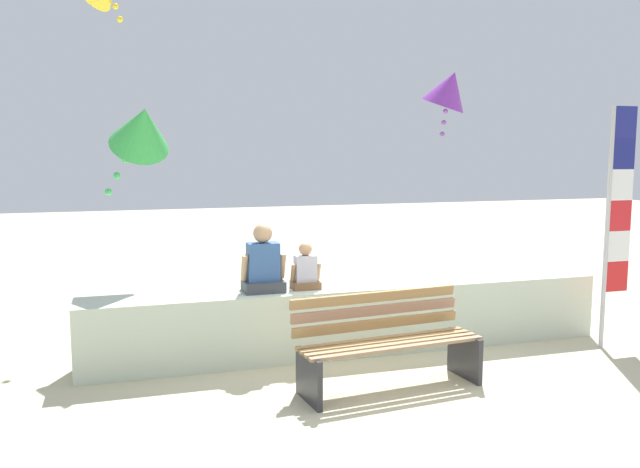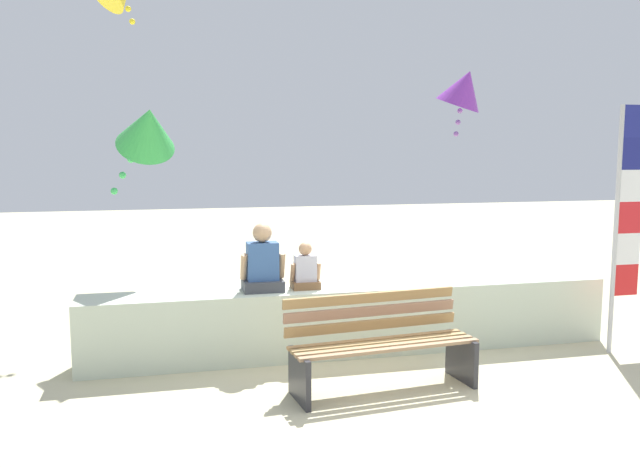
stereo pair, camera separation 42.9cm
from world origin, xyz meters
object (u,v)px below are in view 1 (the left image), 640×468
person_adult (263,265)px  kite_purple (449,89)px  person_child (305,271)px  park_bench (387,343)px  flag_banner (615,212)px  kite_green (142,128)px

person_adult → kite_purple: kite_purple is taller
person_adult → person_child: (0.47, 0.00, -0.09)m
person_adult → kite_purple: (3.64, 2.81, 2.19)m
park_bench → flag_banner: size_ratio=0.67×
flag_banner → person_child: bearing=168.1°
flag_banner → kite_purple: bearing=94.3°
person_adult → kite_purple: size_ratio=0.64×
person_child → kite_purple: size_ratio=0.45×
park_bench → person_child: (-0.48, 1.17, 0.52)m
flag_banner → park_bench: bearing=-171.4°
park_bench → person_child: size_ratio=3.60×
person_adult → kite_purple: bearing=37.6°
person_adult → person_child: person_adult is taller
person_child → flag_banner: 3.57m
park_bench → kite_green: bearing=134.0°
park_bench → flag_banner: 3.20m
park_bench → kite_purple: size_ratio=1.61×
kite_green → kite_purple: 5.19m
person_child → kite_purple: bearing=41.5°
person_adult → park_bench: bearing=-51.0°
park_bench → kite_green: kite_green is taller
person_adult → kite_green: kite_green is taller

